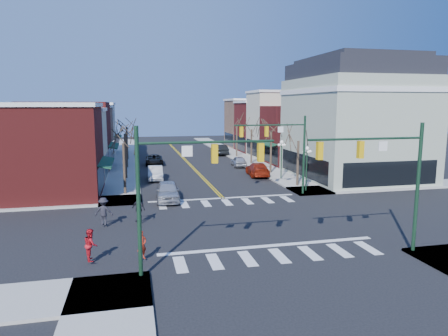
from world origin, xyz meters
TOP-DOWN VIEW (x-y plane):
  - ground at (0.00, 0.00)m, footprint 160.00×160.00m
  - sidewalk_left at (-8.75, 20.00)m, footprint 3.50×70.00m
  - sidewalk_right at (8.75, 20.00)m, footprint 3.50×70.00m
  - bldg_left_brick_a at (-15.50, 11.75)m, footprint 10.00×8.50m
  - bldg_left_stucco_a at (-15.50, 19.50)m, footprint 10.00×7.00m
  - bldg_left_brick_b at (-15.50, 27.50)m, footprint 10.00×9.00m
  - bldg_left_tan at (-15.50, 35.75)m, footprint 10.00×7.50m
  - bldg_left_stucco_b at (-15.50, 43.50)m, footprint 10.00×8.00m
  - bldg_right_brick_a at (15.50, 25.75)m, footprint 10.00×8.50m
  - bldg_right_stucco at (15.50, 33.50)m, footprint 10.00×7.00m
  - bldg_right_brick_b at (15.50, 41.00)m, footprint 10.00×8.00m
  - bldg_right_tan at (15.50, 49.00)m, footprint 10.00×8.00m
  - victorian_corner at (16.50, 14.50)m, footprint 12.25×14.25m
  - traffic_mast_near_left at (-5.55, -7.40)m, footprint 6.60×0.28m
  - traffic_mast_near_right at (5.55, -7.40)m, footprint 6.60×0.28m
  - traffic_mast_far_right at (5.55, 7.40)m, footprint 6.60×0.28m
  - lamppost_corner at (8.20, 8.50)m, footprint 0.36×0.36m
  - lamppost_midblock at (8.20, 15.00)m, footprint 0.36×0.36m
  - tree_left_a at (-8.40, 11.00)m, footprint 0.24×0.24m
  - tree_left_b at (-8.40, 19.00)m, footprint 0.24×0.24m
  - tree_left_c at (-8.40, 27.00)m, footprint 0.24×0.24m
  - tree_left_d at (-8.40, 35.00)m, footprint 0.24×0.24m
  - tree_right_a at (8.40, 11.00)m, footprint 0.24×0.24m
  - tree_right_b at (8.40, 19.00)m, footprint 0.24×0.24m
  - tree_right_c at (8.40, 27.00)m, footprint 0.24×0.24m
  - tree_right_d at (8.40, 35.00)m, footprint 0.24×0.24m
  - car_left_near at (-4.80, 8.00)m, footprint 2.22×4.96m
  - car_left_mid at (-5.28, 18.10)m, footprint 1.72×4.58m
  - car_left_far at (-4.80, 29.33)m, footprint 2.43×5.03m
  - car_right_near at (6.40, 17.83)m, footprint 2.78×5.56m
  - car_right_mid at (6.12, 25.20)m, footprint 2.04×4.32m
  - car_right_far at (6.40, 38.35)m, footprint 2.03×5.22m
  - pedestrian_red_a at (-7.30, -5.39)m, footprint 0.67×0.63m
  - pedestrian_red_b at (-9.87, -4.93)m, footprint 0.76×0.91m
  - pedestrian_dark_a at (-7.35, 1.65)m, footprint 1.09×1.04m
  - pedestrian_dark_b at (-9.62, 1.36)m, footprint 1.31×0.90m

SIDE VIEW (x-z plane):
  - ground at x=0.00m, z-range 0.00..0.00m
  - sidewalk_left at x=-8.75m, z-range 0.00..0.15m
  - sidewalk_right at x=8.75m, z-range 0.00..0.15m
  - car_left_far at x=-4.80m, z-range 0.00..1.38m
  - car_right_mid at x=6.12m, z-range 0.00..1.43m
  - car_left_mid at x=-5.28m, z-range 0.00..1.49m
  - car_right_near at x=6.40m, z-range 0.00..1.55m
  - car_left_near at x=-4.80m, z-range 0.00..1.66m
  - car_right_far at x=6.40m, z-range 0.00..1.69m
  - pedestrian_red_a at x=-7.30m, z-range 0.15..1.69m
  - pedestrian_red_b at x=-9.87m, z-range 0.15..1.83m
  - pedestrian_dark_a at x=-7.35m, z-range 0.15..1.97m
  - pedestrian_dark_b at x=-9.62m, z-range 0.15..2.02m
  - tree_left_c at x=-8.40m, z-range 0.00..4.55m
  - tree_right_a at x=8.40m, z-range 0.00..4.62m
  - tree_left_a at x=-8.40m, z-range 0.00..4.76m
  - tree_right_c at x=8.40m, z-range 0.00..4.83m
  - tree_left_d at x=-8.40m, z-range 0.00..4.90m
  - tree_right_d at x=8.40m, z-range 0.00..4.97m
  - tree_left_b at x=-8.40m, z-range 0.00..5.04m
  - tree_right_b at x=8.40m, z-range 0.00..5.18m
  - lamppost_corner at x=8.20m, z-range 0.80..5.13m
  - lamppost_midblock at x=8.20m, z-range 0.80..5.13m
  - bldg_left_stucco_a at x=-15.50m, z-range 0.00..7.50m
  - bldg_left_tan at x=-15.50m, z-range 0.00..7.80m
  - bldg_left_brick_a at x=-15.50m, z-range 0.00..8.00m
  - bldg_right_brick_a at x=15.50m, z-range 0.00..8.00m
  - bldg_left_stucco_b at x=-15.50m, z-range 0.00..8.20m
  - bldg_left_brick_b at x=-15.50m, z-range 0.00..8.50m
  - bldg_right_brick_b at x=15.50m, z-range 0.00..8.50m
  - bldg_right_tan at x=15.50m, z-range 0.00..9.00m
  - traffic_mast_near_left at x=-5.55m, z-range 1.11..8.31m
  - traffic_mast_near_right at x=5.55m, z-range 1.11..8.31m
  - traffic_mast_far_right at x=5.55m, z-range 1.11..8.31m
  - bldg_right_stucco at x=15.50m, z-range 0.00..10.00m
  - victorian_corner at x=16.50m, z-range 0.01..13.31m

